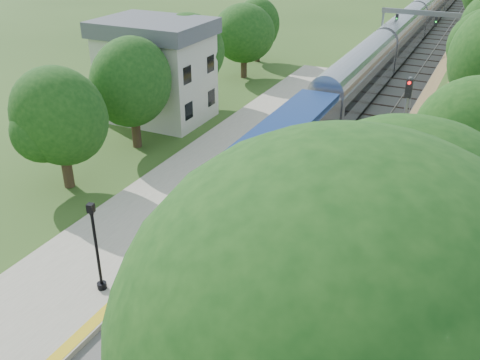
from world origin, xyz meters
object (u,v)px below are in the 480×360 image
at_px(signal_gantry, 420,24).
at_px(signal_farside, 404,121).
at_px(train, 414,26).
at_px(lamppost_far, 97,252).
at_px(station_building, 156,70).

height_order(signal_gantry, signal_farside, signal_farside).
relative_size(train, lamppost_far, 25.96).
distance_m(station_building, signal_farside, 20.55).
relative_size(signal_gantry, signal_farside, 1.23).
distance_m(station_building, lamppost_far, 23.09).
bearing_deg(signal_farside, lamppost_far, -120.03).
distance_m(signal_gantry, train, 13.71).
height_order(station_building, lamppost_far, station_building).
bearing_deg(train, signal_farside, -81.60).
xyz_separation_m(signal_gantry, train, (-2.47, 13.22, -2.69)).
bearing_deg(lamppost_far, signal_farside, 59.97).
distance_m(station_building, train, 40.74).
height_order(station_building, signal_gantry, station_building).
bearing_deg(lamppost_far, station_building, 117.25).
bearing_deg(lamppost_far, train, 86.63).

